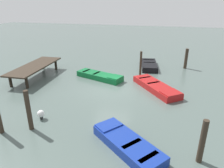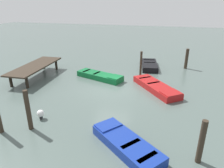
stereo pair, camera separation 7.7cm
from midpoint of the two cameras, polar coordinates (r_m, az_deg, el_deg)
ground_plane at (r=13.94m, az=0.16°, el=-1.34°), size 80.00×80.00×0.00m
dock_segment at (r=16.90m, az=-20.36°, el=4.51°), size 5.37×1.99×0.95m
rowboat_red at (r=14.01m, az=12.28°, el=-0.79°), size 3.93×3.44×0.46m
rowboat_black at (r=18.73m, az=10.45°, el=5.14°), size 3.49×1.77×0.46m
rowboat_blue at (r=8.59m, az=4.19°, el=-16.12°), size 2.99×3.29×0.46m
rowboat_green at (r=15.74m, az=-3.20°, el=2.24°), size 2.23×3.86×0.46m
mooring_piling_near_right at (r=10.00m, az=-22.00°, el=-6.74°), size 0.21×0.21×1.94m
mooring_piling_far_left at (r=8.21m, az=23.78°, el=-14.50°), size 0.21×0.21×1.76m
mooring_piling_center at (r=16.31m, az=8.14°, el=5.57°), size 0.17×0.17×1.95m
mooring_piling_near_left at (r=19.13m, az=20.06°, el=6.58°), size 0.27×0.27×1.75m
marker_buoy at (r=10.98m, az=-18.99°, el=-7.77°), size 0.36×0.36×0.48m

